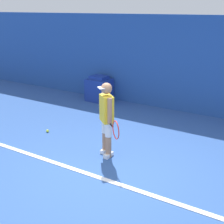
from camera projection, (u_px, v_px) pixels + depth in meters
name	position (u px, v px, depth m)	size (l,w,h in m)	color
ground_plane	(104.00, 172.00, 5.73)	(24.00, 24.00, 0.00)	#2D5193
back_wall	(186.00, 65.00, 8.65)	(24.00, 0.10, 2.69)	#234C99
court_baseline	(97.00, 177.00, 5.56)	(21.60, 0.10, 0.01)	white
tennis_player	(107.00, 117.00, 6.14)	(0.77, 0.66, 1.51)	#A37556
tennis_ball	(48.00, 131.00, 7.55)	(0.07, 0.07, 0.07)	#D1E533
covered_chair	(99.00, 89.00, 9.98)	(0.74, 0.62, 0.81)	navy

